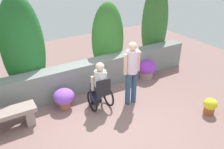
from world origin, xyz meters
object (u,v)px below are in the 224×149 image
at_px(person_standing_companion, 132,69).
at_px(flower_pot_purple_near, 64,98).
at_px(flower_pot_terracotta_by_wall, 210,106).
at_px(flower_pot_red_accent, 147,69).
at_px(stone_bench, 4,119).
at_px(person_in_wheelchair, 100,87).

bearing_deg(person_standing_companion, flower_pot_purple_near, 165.18).
bearing_deg(flower_pot_terracotta_by_wall, flower_pot_red_accent, 93.79).
bearing_deg(flower_pot_red_accent, person_standing_companion, -144.20).
bearing_deg(stone_bench, flower_pot_purple_near, 2.73).
bearing_deg(flower_pot_terracotta_by_wall, stone_bench, 156.62).
bearing_deg(person_in_wheelchair, flower_pot_red_accent, 27.54).
relative_size(stone_bench, flower_pot_purple_near, 2.61).
xyz_separation_m(person_in_wheelchair, flower_pot_purple_near, (-0.82, 0.47, -0.32)).
xyz_separation_m(stone_bench, flower_pot_purple_near, (1.51, 0.18, -0.03)).
xyz_separation_m(person_in_wheelchair, flower_pot_terracotta_by_wall, (2.28, -1.69, -0.39)).
bearing_deg(flower_pot_terracotta_by_wall, flower_pot_purple_near, 145.02).
relative_size(person_in_wheelchair, flower_pot_terracotta_by_wall, 3.04).
bearing_deg(flower_pot_red_accent, person_in_wheelchair, -161.97).
bearing_deg(flower_pot_purple_near, person_in_wheelchair, -30.00).
bearing_deg(person_in_wheelchair, flower_pot_terracotta_by_wall, -27.11).
relative_size(person_standing_companion, flower_pot_terracotta_by_wall, 4.04).
bearing_deg(person_in_wheelchair, flower_pot_purple_near, 159.52).
height_order(person_in_wheelchair, flower_pot_terracotta_by_wall, person_in_wheelchair).
height_order(stone_bench, person_in_wheelchair, person_in_wheelchair).
bearing_deg(stone_bench, flower_pot_terracotta_by_wall, -27.32).
height_order(person_standing_companion, flower_pot_purple_near, person_standing_companion).
bearing_deg(flower_pot_purple_near, flower_pot_red_accent, 4.24).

